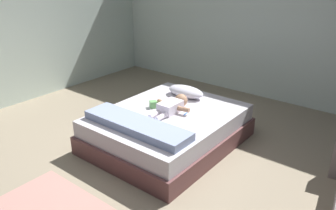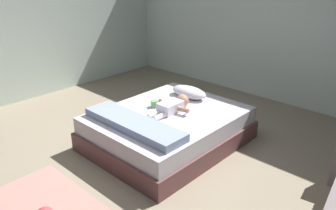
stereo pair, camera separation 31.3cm
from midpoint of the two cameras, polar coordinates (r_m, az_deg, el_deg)
ground_plane at (r=3.90m, az=-6.40°, el=-10.76°), size 8.00×8.00×0.00m
wall_behind_bed at (r=5.83m, az=14.69°, el=13.53°), size 8.00×0.12×2.56m
bed at (r=4.29m, az=-2.09°, el=-4.00°), size 1.50×1.87×0.44m
pillow at (r=4.67m, az=1.09°, el=2.26°), size 0.54×0.27×0.15m
baby at (r=4.22m, az=-1.33°, el=-0.14°), size 0.50×0.63×0.17m
toothbrush at (r=4.16m, az=0.94°, el=-1.38°), size 0.04×0.12×0.02m
blanket at (r=3.81m, az=-7.71°, el=-3.39°), size 1.35×0.36×0.09m
toy_block at (r=4.34m, az=-4.54°, el=0.09°), size 0.12×0.12×0.09m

